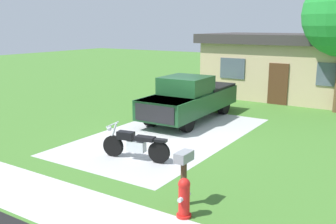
# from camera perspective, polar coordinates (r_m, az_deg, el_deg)

# --- Properties ---
(ground_plane) EXTENTS (80.00, 80.00, 0.00)m
(ground_plane) POSITION_cam_1_polar(r_m,az_deg,el_deg) (14.17, 0.08, -3.46)
(ground_plane) COLOR #43772D
(driveway_pad) EXTENTS (4.72, 8.57, 0.01)m
(driveway_pad) POSITION_cam_1_polar(r_m,az_deg,el_deg) (14.17, 0.08, -3.44)
(driveway_pad) COLOR #B7B7B7
(driveway_pad) RESTS_ON ground
(sidewalk_strip) EXTENTS (36.00, 1.80, 0.01)m
(sidewalk_strip) POSITION_cam_1_polar(r_m,az_deg,el_deg) (9.97, -19.30, -11.39)
(sidewalk_strip) COLOR beige
(sidewalk_strip) RESTS_ON ground
(motorcycle) EXTENTS (2.20, 0.76, 1.09)m
(motorcycle) POSITION_cam_1_polar(r_m,az_deg,el_deg) (11.56, -4.95, -4.85)
(motorcycle) COLOR black
(motorcycle) RESTS_ON ground
(pickup_truck) EXTENTS (2.15, 5.68, 1.90)m
(pickup_truck) POSITION_cam_1_polar(r_m,az_deg,el_deg) (16.38, 3.43, 2.18)
(pickup_truck) COLOR black
(pickup_truck) RESTS_ON ground
(fire_hydrant) EXTENTS (0.32, 0.40, 0.87)m
(fire_hydrant) POSITION_cam_1_polar(r_m,az_deg,el_deg) (8.23, 2.41, -12.70)
(fire_hydrant) COLOR red
(fire_hydrant) RESTS_ON ground
(mailbox) EXTENTS (0.26, 0.48, 1.26)m
(mailbox) POSITION_cam_1_polar(r_m,az_deg,el_deg) (8.52, 2.37, -7.75)
(mailbox) COLOR #4C3823
(mailbox) RESTS_ON ground
(neighbor_house) EXTENTS (9.60, 5.60, 3.50)m
(neighbor_house) POSITION_cam_1_polar(r_m,az_deg,el_deg) (22.56, 18.09, 6.64)
(neighbor_house) COLOR tan
(neighbor_house) RESTS_ON ground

